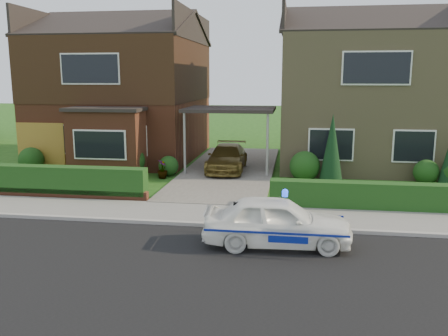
# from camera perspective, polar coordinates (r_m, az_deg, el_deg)

# --- Properties ---
(ground) EXTENTS (120.00, 120.00, 0.00)m
(ground) POSITION_cam_1_polar(r_m,az_deg,el_deg) (10.47, -7.68, -12.03)
(ground) COLOR #1D4713
(ground) RESTS_ON ground
(road) EXTENTS (60.00, 6.00, 0.02)m
(road) POSITION_cam_1_polar(r_m,az_deg,el_deg) (10.47, -7.68, -12.03)
(road) COLOR black
(road) RESTS_ON ground
(kerb) EXTENTS (60.00, 0.16, 0.12)m
(kerb) POSITION_cam_1_polar(r_m,az_deg,el_deg) (13.22, -3.99, -6.75)
(kerb) COLOR #9E9993
(kerb) RESTS_ON ground
(sidewalk) EXTENTS (60.00, 2.00, 0.10)m
(sidewalk) POSITION_cam_1_polar(r_m,az_deg,el_deg) (14.21, -3.08, -5.53)
(sidewalk) COLOR slate
(sidewalk) RESTS_ON ground
(driveway) EXTENTS (3.80, 12.00, 0.12)m
(driveway) POSITION_cam_1_polar(r_m,az_deg,el_deg) (20.82, 0.73, -0.19)
(driveway) COLOR #666059
(driveway) RESTS_ON ground
(house_left) EXTENTS (7.50, 9.53, 7.25)m
(house_left) POSITION_cam_1_polar(r_m,az_deg,el_deg) (24.68, -11.93, 10.08)
(house_left) COLOR brown
(house_left) RESTS_ON ground
(house_right) EXTENTS (7.50, 8.06, 7.25)m
(house_right) POSITION_cam_1_polar(r_m,az_deg,el_deg) (23.44, 16.19, 9.49)
(house_right) COLOR #907F58
(house_right) RESTS_ON ground
(carport_link) EXTENTS (3.80, 3.00, 2.77)m
(carport_link) POSITION_cam_1_polar(r_m,az_deg,el_deg) (20.44, 0.73, 6.95)
(carport_link) COLOR black
(carport_link) RESTS_ON ground
(garage_door) EXTENTS (2.20, 0.10, 2.10)m
(garage_door) POSITION_cam_1_polar(r_m,az_deg,el_deg) (22.35, -21.12, 2.41)
(garage_door) COLOR olive
(garage_door) RESTS_ON ground
(dwarf_wall) EXTENTS (7.70, 0.25, 0.36)m
(dwarf_wall) POSITION_cam_1_polar(r_m,az_deg,el_deg) (17.32, -21.41, -2.82)
(dwarf_wall) COLOR brown
(dwarf_wall) RESTS_ON ground
(hedge_left) EXTENTS (7.50, 0.55, 0.90)m
(hedge_left) POSITION_cam_1_polar(r_m,az_deg,el_deg) (17.49, -21.13, -3.28)
(hedge_left) COLOR #103512
(hedge_left) RESTS_ON ground
(hedge_right) EXTENTS (7.50, 0.55, 0.80)m
(hedge_right) POSITION_cam_1_polar(r_m,az_deg,el_deg) (15.45, 19.60, -5.00)
(hedge_right) COLOR #103512
(hedge_right) RESTS_ON ground
(shrub_left_far) EXTENTS (1.08, 1.08, 1.08)m
(shrub_left_far) POSITION_cam_1_polar(r_m,az_deg,el_deg) (22.16, -22.18, 0.93)
(shrub_left_far) COLOR #103512
(shrub_left_far) RESTS_ON ground
(shrub_left_mid) EXTENTS (1.32, 1.32, 1.32)m
(shrub_left_mid) POSITION_cam_1_polar(r_m,az_deg,el_deg) (20.03, -11.35, 0.90)
(shrub_left_mid) COLOR #103512
(shrub_left_mid) RESTS_ON ground
(shrub_left_near) EXTENTS (0.84, 0.84, 0.84)m
(shrub_left_near) POSITION_cam_1_polar(r_m,az_deg,el_deg) (19.88, -6.69, 0.26)
(shrub_left_near) COLOR #103512
(shrub_left_near) RESTS_ON ground
(shrub_right_near) EXTENTS (1.20, 1.20, 1.20)m
(shrub_right_near) POSITION_cam_1_polar(r_m,az_deg,el_deg) (18.97, 9.69, 0.22)
(shrub_right_near) COLOR #103512
(shrub_right_near) RESTS_ON ground
(shrub_right_mid) EXTENTS (0.96, 0.96, 0.96)m
(shrub_right_mid) POSITION_cam_1_polar(r_m,az_deg,el_deg) (19.74, 23.14, -0.45)
(shrub_right_mid) COLOR #103512
(shrub_right_mid) RESTS_ON ground
(conifer_a) EXTENTS (0.90, 0.90, 2.60)m
(conifer_a) POSITION_cam_1_polar(r_m,az_deg,el_deg) (18.71, 12.83, 2.13)
(conifer_a) COLOR black
(conifer_a) RESTS_ON ground
(police_car) EXTENTS (3.30, 3.66, 1.39)m
(police_car) POSITION_cam_1_polar(r_m,az_deg,el_deg) (11.61, 6.41, -6.46)
(police_car) COLOR white
(police_car) RESTS_ON ground
(driveway_car) EXTENTS (1.61, 3.79, 1.09)m
(driveway_car) POSITION_cam_1_polar(r_m,az_deg,el_deg) (20.25, 0.37, 1.23)
(driveway_car) COLOR brown
(driveway_car) RESTS_ON driveway
(potted_plant_a) EXTENTS (0.41, 0.33, 0.67)m
(potted_plant_a) POSITION_cam_1_polar(r_m,az_deg,el_deg) (20.09, -13.70, -0.10)
(potted_plant_a) COLOR gray
(potted_plant_a) RESTS_ON ground
(potted_plant_b) EXTENTS (0.47, 0.43, 0.69)m
(potted_plant_b) POSITION_cam_1_polar(r_m,az_deg,el_deg) (20.65, -17.21, 0.02)
(potted_plant_b) COLOR gray
(potted_plant_b) RESTS_ON ground
(potted_plant_c) EXTENTS (0.45, 0.45, 0.74)m
(potted_plant_c) POSITION_cam_1_polar(r_m,az_deg,el_deg) (19.35, -7.43, -0.20)
(potted_plant_c) COLOR gray
(potted_plant_c) RESTS_ON ground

